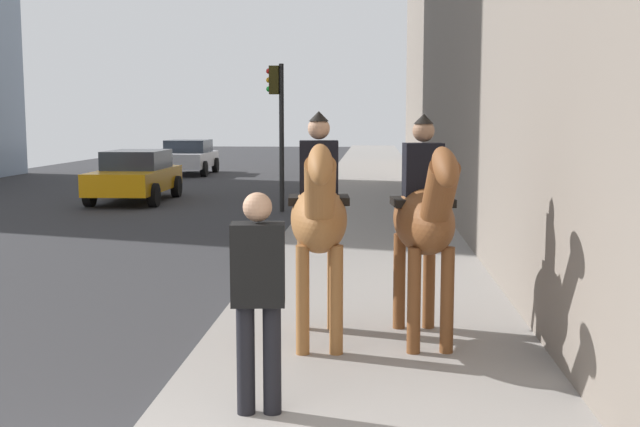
{
  "coord_description": "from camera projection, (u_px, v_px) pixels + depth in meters",
  "views": [
    {
      "loc": [
        -3.89,
        -1.74,
        2.37
      ],
      "look_at": [
        4.0,
        -1.2,
        1.4
      ],
      "focal_mm": 44.03,
      "sensor_mm": 36.0,
      "label": 1
    }
  ],
  "objects": [
    {
      "name": "pedestrian_greeting",
      "position": [
        258.0,
        288.0,
        5.88
      ],
      "size": [
        0.3,
        0.42,
        1.7
      ],
      "rotation": [
        0.0,
        0.0,
        0.1
      ],
      "color": "black",
      "rests_on": "sidewalk_slab"
    },
    {
      "name": "car_mid_lane",
      "position": [
        136.0,
        175.0,
        22.19
      ],
      "size": [
        4.32,
        2.03,
        1.44
      ],
      "rotation": [
        0.0,
        0.0,
        3.16
      ],
      "color": "orange",
      "rests_on": "ground"
    },
    {
      "name": "car_far_lane",
      "position": [
        188.0,
        156.0,
        32.79
      ],
      "size": [
        4.09,
        2.15,
        1.44
      ],
      "rotation": [
        0.0,
        0.0,
        3.16
      ],
      "color": "silver",
      "rests_on": "ground"
    },
    {
      "name": "mounted_horse_far",
      "position": [
        425.0,
        217.0,
        7.76
      ],
      "size": [
        2.15,
        0.74,
        2.29
      ],
      "rotation": [
        0.0,
        0.0,
        3.26
      ],
      "color": "brown",
      "rests_on": "sidewalk_slab"
    },
    {
      "name": "traffic_light_near_curb",
      "position": [
        278.0,
        113.0,
        19.53
      ],
      "size": [
        0.2,
        0.44,
        3.69
      ],
      "color": "black",
      "rests_on": "ground"
    },
    {
      "name": "mounted_horse_near",
      "position": [
        319.0,
        215.0,
        7.72
      ],
      "size": [
        2.15,
        0.68,
        2.31
      ],
      "rotation": [
        0.0,
        0.0,
        3.22
      ],
      "color": "brown",
      "rests_on": "sidewalk_slab"
    }
  ]
}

